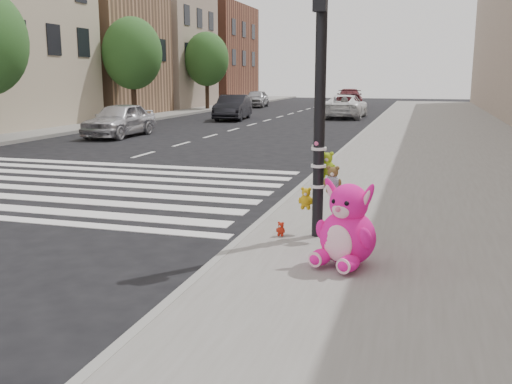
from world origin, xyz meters
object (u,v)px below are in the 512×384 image
at_px(car_dark_far, 233,107).
at_px(car_white_near, 345,106).
at_px(car_silver_far, 119,120).
at_px(red_teddy, 281,229).
at_px(pink_bunny, 347,230).
at_px(signal_pole, 321,122).

relative_size(car_dark_far, car_white_near, 0.87).
distance_m(car_dark_far, car_white_near, 6.85).
bearing_deg(car_silver_far, red_teddy, -52.93).
bearing_deg(pink_bunny, signal_pole, 136.79).
distance_m(signal_pole, red_teddy, 1.67).
bearing_deg(signal_pole, pink_bunny, -65.56).
xyz_separation_m(signal_pole, car_silver_far, (-10.66, 12.98, -1.12)).
relative_size(pink_bunny, car_white_near, 0.22).
distance_m(car_silver_far, car_white_near, 15.42).
relative_size(red_teddy, car_silver_far, 0.05).
bearing_deg(pink_bunny, red_teddy, 158.60).
xyz_separation_m(red_teddy, car_silver_far, (-10.13, 13.17, 0.45)).
relative_size(pink_bunny, car_silver_far, 0.27).
bearing_deg(signal_pole, car_dark_far, 111.56).
xyz_separation_m(car_silver_far, car_white_near, (7.51, 13.47, -0.01)).
bearing_deg(car_white_near, car_dark_far, 29.30).
bearing_deg(car_dark_far, signal_pole, -75.31).
relative_size(signal_pole, car_dark_far, 0.93).
bearing_deg(red_teddy, car_silver_far, 140.38).
distance_m(pink_bunny, car_white_near, 27.94).
height_order(car_dark_far, car_white_near, car_dark_far).
distance_m(pink_bunny, red_teddy, 1.56).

